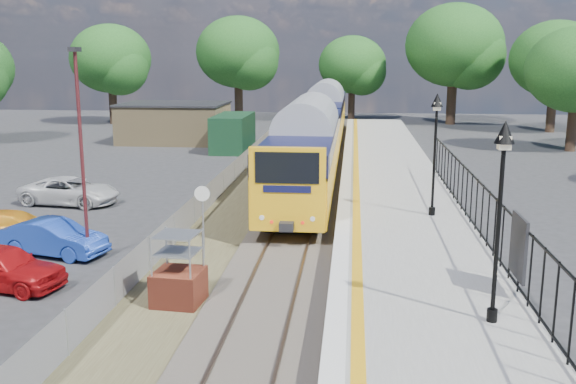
# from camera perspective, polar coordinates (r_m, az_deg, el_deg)

# --- Properties ---
(ground) EXTENTS (120.00, 120.00, 0.00)m
(ground) POSITION_cam_1_polar(r_m,az_deg,el_deg) (19.51, -1.19, -8.52)
(ground) COLOR #2D2D30
(ground) RESTS_ON ground
(track_bed) EXTENTS (5.90, 80.00, 0.29)m
(track_bed) POSITION_cam_1_polar(r_m,az_deg,el_deg) (28.74, 0.22, -1.54)
(track_bed) COLOR #473F38
(track_bed) RESTS_ON ground
(platform) EXTENTS (5.00, 70.00, 0.90)m
(platform) POSITION_cam_1_polar(r_m,az_deg,el_deg) (26.97, 9.80, -1.85)
(platform) COLOR gray
(platform) RESTS_ON ground
(platform_edge) EXTENTS (0.90, 70.00, 0.01)m
(platform_edge) POSITION_cam_1_polar(r_m,az_deg,el_deg) (26.79, 5.44, -0.82)
(platform_edge) COLOR silver
(platform_edge) RESTS_ON platform
(victorian_lamp_south) EXTENTS (0.44, 0.44, 4.60)m
(victorian_lamp_south) POSITION_cam_1_polar(r_m,az_deg,el_deg) (14.72, 18.48, 1.40)
(victorian_lamp_south) COLOR black
(victorian_lamp_south) RESTS_ON platform
(victorian_lamp_north) EXTENTS (0.44, 0.44, 4.60)m
(victorian_lamp_north) POSITION_cam_1_polar(r_m,az_deg,el_deg) (24.45, 13.02, 5.75)
(victorian_lamp_north) COLOR black
(victorian_lamp_north) RESTS_ON platform
(palisade_fence) EXTENTS (0.12, 26.00, 2.00)m
(palisade_fence) POSITION_cam_1_polar(r_m,az_deg,el_deg) (21.41, 17.24, -2.06)
(palisade_fence) COLOR black
(palisade_fence) RESTS_ON platform
(wire_fence) EXTENTS (0.06, 52.00, 1.20)m
(wire_fence) POSITION_cam_1_polar(r_m,az_deg,el_deg) (31.44, -6.14, 0.53)
(wire_fence) COLOR #999EA3
(wire_fence) RESTS_ON ground
(outbuilding) EXTENTS (10.80, 10.10, 3.12)m
(outbuilding) POSITION_cam_1_polar(r_m,az_deg,el_deg) (51.33, -9.11, 5.97)
(outbuilding) COLOR #967F54
(outbuilding) RESTS_ON ground
(tree_line) EXTENTS (56.80, 43.80, 11.88)m
(tree_line) POSITION_cam_1_polar(r_m,az_deg,el_deg) (60.13, 5.12, 11.80)
(tree_line) COLOR #332319
(tree_line) RESTS_ON ground
(train) EXTENTS (2.82, 40.83, 3.51)m
(train) POSITION_cam_1_polar(r_m,az_deg,el_deg) (42.53, 2.77, 5.98)
(train) COLOR #EBA914
(train) RESTS_ON ground
(brick_plinth) EXTENTS (1.41, 1.41, 2.10)m
(brick_plinth) POSITION_cam_1_polar(r_m,az_deg,el_deg) (18.18, -9.73, -6.90)
(brick_plinth) COLOR maroon
(brick_plinth) RESTS_ON ground
(speed_sign) EXTENTS (0.52, 0.11, 2.58)m
(speed_sign) POSITION_cam_1_polar(r_m,az_deg,el_deg) (21.78, -7.59, -1.64)
(speed_sign) COLOR #999EA3
(speed_sign) RESTS_ON ground
(carpark_lamp) EXTENTS (0.25, 0.50, 7.12)m
(carpark_lamp) POSITION_cam_1_polar(r_m,az_deg,el_deg) (22.22, -17.93, 4.23)
(carpark_lamp) COLOR #4C191C
(carpark_lamp) RESTS_ON ground
(car_red) EXTENTS (4.14, 2.32, 1.33)m
(car_red) POSITION_cam_1_polar(r_m,az_deg,el_deg) (21.13, -24.08, -6.07)
(car_red) COLOR #AF1013
(car_red) RESTS_ON ground
(car_blue) EXTENTS (4.02, 2.20, 1.26)m
(car_blue) POSITION_cam_1_polar(r_m,az_deg,el_deg) (23.83, -20.09, -3.84)
(car_blue) COLOR #1C3DA8
(car_blue) RESTS_ON ground
(car_yellow) EXTENTS (4.09, 1.95, 1.15)m
(car_yellow) POSITION_cam_1_polar(r_m,az_deg,el_deg) (26.10, -23.13, -2.85)
(car_yellow) COLOR orange
(car_yellow) RESTS_ON ground
(car_white) EXTENTS (4.79, 2.63, 1.27)m
(car_white) POSITION_cam_1_polar(r_m,az_deg,el_deg) (31.65, -18.80, 0.09)
(car_white) COLOR silver
(car_white) RESTS_ON ground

